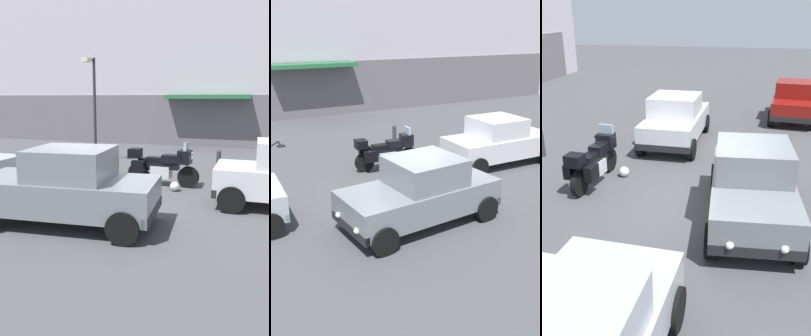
# 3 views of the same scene
# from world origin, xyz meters

# --- Properties ---
(ground_plane) EXTENTS (80.00, 80.00, 0.00)m
(ground_plane) POSITION_xyz_m (0.00, 0.00, 0.00)
(ground_plane) COLOR #424244
(building_facade_rear) EXTENTS (37.31, 3.40, 13.09)m
(building_facade_rear) POSITION_xyz_m (0.00, 13.51, 6.49)
(building_facade_rear) COLOR #B2A8B2
(building_facade_rear) RESTS_ON ground
(motorcycle) EXTENTS (2.26, 0.80, 1.36)m
(motorcycle) POSITION_xyz_m (0.59, 3.05, 0.62)
(motorcycle) COLOR black
(motorcycle) RESTS_ON ground
(helmet) EXTENTS (0.28, 0.28, 0.28)m
(helmet) POSITION_xyz_m (1.15, 2.46, 0.14)
(helmet) COLOR silver
(helmet) RESTS_ON ground
(car_wagon_end) EXTENTS (3.98, 2.11, 1.64)m
(car_wagon_end) POSITION_xyz_m (-0.40, -0.96, 0.81)
(car_wagon_end) COLOR slate
(car_wagon_end) RESTS_ON ground
(streetlamp_curbside) EXTENTS (0.28, 0.94, 4.25)m
(streetlamp_curbside) POSITION_xyz_m (-3.17, 6.26, 2.62)
(streetlamp_curbside) COLOR #2D2D33
(streetlamp_curbside) RESTS_ON ground
(bollard_curbside) EXTENTS (0.16, 0.16, 0.85)m
(bollard_curbside) POSITION_xyz_m (2.08, 5.42, 0.45)
(bollard_curbside) COLOR #333338
(bollard_curbside) RESTS_ON ground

